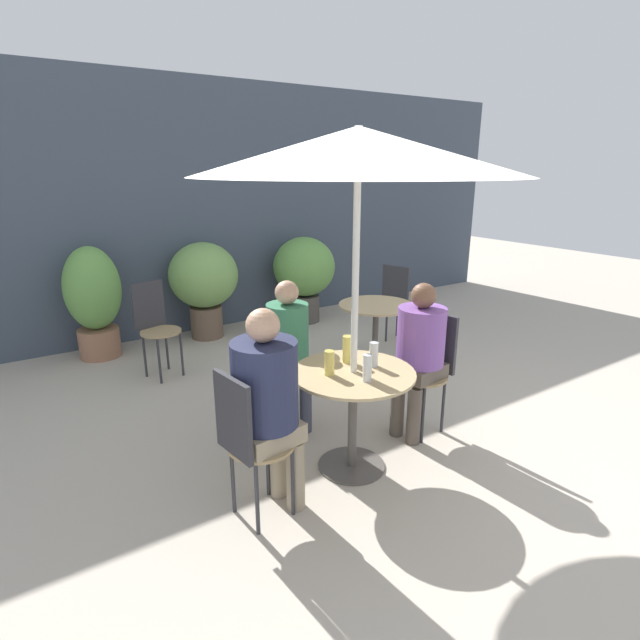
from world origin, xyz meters
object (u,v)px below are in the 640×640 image
Objects in this scene: seated_person_0 at (419,347)px; beer_glass_1 at (347,349)px; bistro_chair_2 at (247,435)px; beer_glass_3 at (367,368)px; beer_glass_0 at (374,354)px; seated_person_1 at (289,343)px; cafe_table_near at (353,396)px; potted_plant_2 at (304,271)px; bistro_chair_3 at (155,320)px; bistro_chair_0 at (430,362)px; bistro_chair_4 at (399,297)px; cafe_table_far at (376,324)px; potted_plant_0 at (94,297)px; beer_glass_2 at (329,363)px; umbrella at (358,152)px; bistro_chair_1 at (278,358)px; seated_person_2 at (268,397)px.

seated_person_0 is 0.62m from beer_glass_1.
bistro_chair_2 is 0.84m from beer_glass_3.
beer_glass_0 is (-0.51, -0.09, 0.08)m from seated_person_0.
seated_person_0 is 1.00× the size of seated_person_1.
cafe_table_near is 0.72× the size of potted_plant_2.
bistro_chair_2 is 1.00× the size of bistro_chair_3.
seated_person_0 reaches higher than beer_glass_3.
bistro_chair_3 is at bearing 99.96° from seated_person_1.
bistro_chair_0 is at bearing 9.96° from beer_glass_0.
bistro_chair_3 is at bearing -12.23° from bistro_chair_2.
bistro_chair_2 and bistro_chair_4 have the same top height.
cafe_table_far is 3.00m from potted_plant_0.
bistro_chair_2 reaches higher than beer_glass_2.
bistro_chair_2 is 3.99m from potted_plant_2.
umbrella reaches higher than seated_person_1.
umbrella is (1.04, -3.21, 1.41)m from potted_plant_0.
cafe_table_far is 4.21× the size of beer_glass_3.
potted_plant_0 is at bearing 177.60° from potted_plant_2.
seated_person_0 is 3.12m from potted_plant_2.
umbrella is at bearing -90.00° from bistro_chair_2.
cafe_table_near is at bearing -90.00° from bistro_chair_1.
potted_plant_0 reaches higher than bistro_chair_2.
seated_person_2 reaches higher than bistro_chair_2.
beer_glass_0 is (0.99, 0.12, 0.23)m from bistro_chair_2.
seated_person_2 is (-0.58, -0.78, 0.03)m from seated_person_1.
bistro_chair_2 is 5.69× the size of beer_glass_2.
beer_glass_1 reaches higher than cafe_table_near.
bistro_chair_0 is at bearing -103.12° from potted_plant_2.
bistro_chair_4 is 0.42× the size of umbrella.
beer_glass_0 is (-1.80, -1.75, 0.23)m from bistro_chair_4.
bistro_chair_0 and bistro_chair_3 have the same top height.
seated_person_0 is at bearing -105.67° from potted_plant_2.
umbrella is (0.68, 0.10, 1.32)m from seated_person_2.
bistro_chair_2 is 3.34m from potted_plant_0.
beer_glass_0 is 0.14× the size of potted_plant_0.
beer_glass_2 is (-0.22, -0.11, -0.01)m from beer_glass_1.
bistro_chair_0 is 0.80m from beer_glass_1.
beer_glass_0 is (0.28, -0.82, 0.23)m from bistro_chair_1.
cafe_table_near is 0.87× the size of bistro_chair_3.
seated_person_0 is 0.53m from beer_glass_0.
beer_glass_3 is at bearing -92.90° from seated_person_1.
seated_person_1 is 0.99× the size of potted_plant_0.
cafe_table_near is at bearing -179.73° from beer_glass_0.
bistro_chair_2 is at bearing -166.54° from beer_glass_2.
bistro_chair_1 is 1.00× the size of bistro_chair_3.
bistro_chair_3 is at bearing 107.71° from beer_glass_1.
beer_glass_2 is (-0.33, 0.04, -0.00)m from beer_glass_0.
bistro_chair_4 is at bearing -30.29° from bistro_chair_3.
umbrella is at bearing -161.57° from cafe_table_near.
bistro_chair_3 reaches higher than cafe_table_far.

